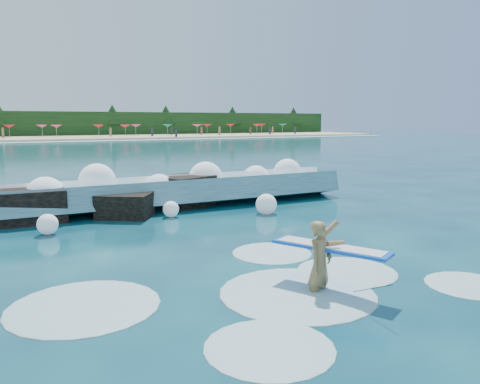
{
  "coord_description": "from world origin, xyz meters",
  "views": [
    {
      "loc": [
        -4.9,
        -9.93,
        3.28
      ],
      "look_at": [
        1.5,
        2.0,
        1.2
      ],
      "focal_mm": 35.0,
      "sensor_mm": 36.0,
      "label": 1
    }
  ],
  "objects": [
    {
      "name": "treeline",
      "position": [
        0.0,
        88.0,
        2.5
      ],
      "size": [
        140.0,
        4.0,
        5.0
      ],
      "primitive_type": "cube",
      "color": "black",
      "rests_on": "ground"
    },
    {
      "name": "surfer_with_board",
      "position": [
        0.56,
        -3.09,
        0.63
      ],
      "size": [
        1.51,
        2.86,
        1.7
      ],
      "color": "olive",
      "rests_on": "ground"
    },
    {
      "name": "surf_foam",
      "position": [
        -0.43,
        -2.49,
        0.0
      ],
      "size": [
        9.25,
        6.15,
        0.15
      ],
      "color": "silver",
      "rests_on": "ground"
    },
    {
      "name": "wet_band",
      "position": [
        0.0,
        67.0,
        0.04
      ],
      "size": [
        140.0,
        5.0,
        0.08
      ],
      "primitive_type": "cube",
      "color": "silver",
      "rests_on": "ground"
    },
    {
      "name": "ground",
      "position": [
        0.0,
        0.0,
        0.0
      ],
      "size": [
        200.0,
        200.0,
        0.0
      ],
      "primitive_type": "plane",
      "color": "#07273D",
      "rests_on": "ground"
    },
    {
      "name": "beach_umbrellas",
      "position": [
        0.39,
        80.11,
        2.25
      ],
      "size": [
        110.98,
        6.74,
        0.5
      ],
      "color": "#E4437C",
      "rests_on": "ground"
    },
    {
      "name": "rock_cluster",
      "position": [
        -1.32,
        6.54,
        0.43
      ],
      "size": [
        8.06,
        3.31,
        1.35
      ],
      "color": "black",
      "rests_on": "ground"
    },
    {
      "name": "breaking_wave",
      "position": [
        -0.24,
        7.08,
        0.51
      ],
      "size": [
        17.06,
        2.7,
        1.47
      ],
      "color": "#346C82",
      "rests_on": "ground"
    },
    {
      "name": "beach",
      "position": [
        0.0,
        78.0,
        0.2
      ],
      "size": [
        140.0,
        20.0,
        0.4
      ],
      "primitive_type": "cube",
      "color": "tan",
      "rests_on": "ground"
    },
    {
      "name": "wave_spray",
      "position": [
        -0.38,
        6.94,
        0.92
      ],
      "size": [
        15.2,
        4.41,
        1.89
      ],
      "color": "white",
      "rests_on": "ground"
    }
  ]
}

